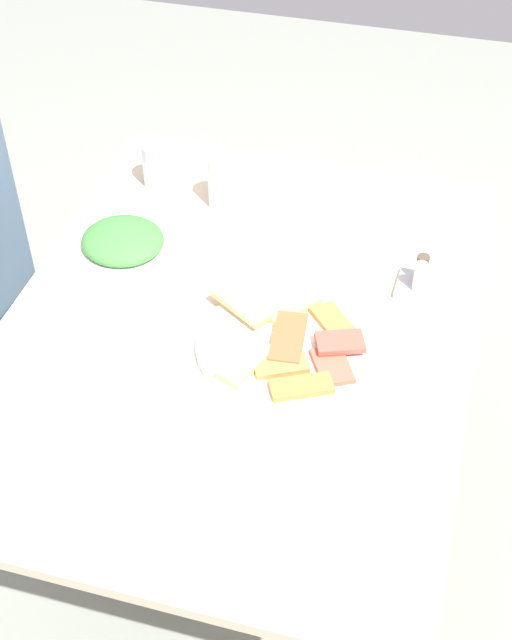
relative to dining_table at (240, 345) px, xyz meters
name	(u,v)px	position (x,y,z in m)	size (l,w,h in m)	color
ground_plane	(243,525)	(0.00, 0.00, -0.65)	(6.00, 6.00, 0.00)	gray
dining_table	(240,345)	(0.00, 0.00, 0.00)	(1.23, 0.91, 0.72)	beige
pide_platter	(285,344)	(-0.05, -0.11, 0.08)	(0.33, 0.33, 0.04)	white
salad_plate_greens	(123,242)	(0.15, 0.30, 0.09)	(0.24, 0.24, 0.06)	white
soda_can	(223,182)	(0.37, 0.15, 0.13)	(0.07, 0.07, 0.12)	silver
drinking_glass	(157,165)	(0.41, 0.32, 0.12)	(0.07, 0.07, 0.11)	silver
fork	(2,465)	(-0.45, 0.28, 0.08)	(0.19, 0.01, 0.01)	silver
condiment_caddy	(420,280)	(0.19, -0.33, 0.09)	(0.09, 0.09, 0.08)	#B2B2B7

